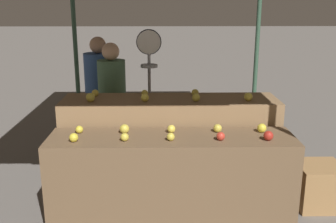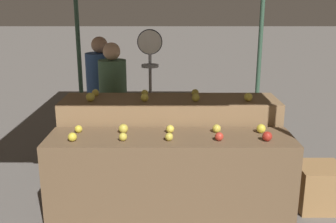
{
  "view_description": "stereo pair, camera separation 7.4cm",
  "coord_description": "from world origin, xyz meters",
  "views": [
    {
      "loc": [
        -0.09,
        -3.33,
        2.01
      ],
      "look_at": [
        -0.03,
        0.3,
        0.99
      ],
      "focal_mm": 42.0,
      "sensor_mm": 36.0,
      "label": 1
    },
    {
      "loc": [
        -0.02,
        -3.33,
        2.01
      ],
      "look_at": [
        -0.03,
        0.3,
        0.99
      ],
      "focal_mm": 42.0,
      "sensor_mm": 36.0,
      "label": 2
    }
  ],
  "objects": [
    {
      "name": "ground_plane",
      "position": [
        0.0,
        0.0,
        0.0
      ],
      "size": [
        60.0,
        60.0,
        0.0
      ],
      "primitive_type": "plane",
      "color": "#66605B"
    },
    {
      "name": "display_counter_front",
      "position": [
        0.0,
        0.0,
        0.42
      ],
      "size": [
        2.22,
        0.55,
        0.84
      ],
      "primitive_type": "cube",
      "color": "brown",
      "rests_on": "ground_plane"
    },
    {
      "name": "display_counter_back",
      "position": [
        0.0,
        0.6,
        0.52
      ],
      "size": [
        2.22,
        0.55,
        1.05
      ],
      "primitive_type": "cube",
      "color": "olive",
      "rests_on": "ground_plane"
    },
    {
      "name": "apple_front_0",
      "position": [
        -0.85,
        -0.12,
        0.88
      ],
      "size": [
        0.08,
        0.08,
        0.08
      ],
      "primitive_type": "sphere",
      "color": "gold",
      "rests_on": "display_counter_front"
    },
    {
      "name": "apple_front_1",
      "position": [
        -0.41,
        -0.11,
        0.88
      ],
      "size": [
        0.07,
        0.07,
        0.07
      ],
      "primitive_type": "sphere",
      "color": "gold",
      "rests_on": "display_counter_front"
    },
    {
      "name": "apple_front_2",
      "position": [
        -0.01,
        -0.11,
        0.88
      ],
      "size": [
        0.07,
        0.07,
        0.07
      ],
      "primitive_type": "sphere",
      "color": "gold",
      "rests_on": "display_counter_front"
    },
    {
      "name": "apple_front_3",
      "position": [
        0.42,
        -0.1,
        0.88
      ],
      "size": [
        0.08,
        0.08,
        0.08
      ],
      "primitive_type": "sphere",
      "color": "red",
      "rests_on": "display_counter_front"
    },
    {
      "name": "apple_front_4",
      "position": [
        0.84,
        -0.11,
        0.89
      ],
      "size": [
        0.09,
        0.09,
        0.09
      ],
      "primitive_type": "sphere",
      "color": "#AD281E",
      "rests_on": "display_counter_front"
    },
    {
      "name": "apple_front_5",
      "position": [
        -0.85,
        0.11,
        0.88
      ],
      "size": [
        0.07,
        0.07,
        0.07
      ],
      "primitive_type": "sphere",
      "color": "gold",
      "rests_on": "display_counter_front"
    },
    {
      "name": "apple_front_6",
      "position": [
        -0.43,
        0.1,
        0.89
      ],
      "size": [
        0.09,
        0.09,
        0.09
      ],
      "primitive_type": "sphere",
      "color": "gold",
      "rests_on": "display_counter_front"
    },
    {
      "name": "apple_front_7",
      "position": [
        0.0,
        0.11,
        0.88
      ],
      "size": [
        0.08,
        0.08,
        0.08
      ],
      "primitive_type": "sphere",
      "color": "yellow",
      "rests_on": "display_counter_front"
    },
    {
      "name": "apple_front_8",
      "position": [
        0.43,
        0.12,
        0.88
      ],
      "size": [
        0.08,
        0.08,
        0.08
      ],
      "primitive_type": "sphere",
      "color": "gold",
      "rests_on": "display_counter_front"
    },
    {
      "name": "apple_front_9",
      "position": [
        0.84,
        0.1,
        0.88
      ],
      "size": [
        0.08,
        0.08,
        0.08
      ],
      "primitive_type": "sphere",
      "color": "gold",
      "rests_on": "display_counter_front"
    },
    {
      "name": "apple_back_0",
      "position": [
        -0.8,
        0.49,
        1.09
      ],
      "size": [
        0.09,
        0.09,
        0.09
      ],
      "primitive_type": "sphere",
      "color": "gold",
      "rests_on": "display_counter_back"
    },
    {
      "name": "apple_back_1",
      "position": [
        -0.25,
        0.49,
        1.09
      ],
      "size": [
        0.08,
        0.08,
        0.08
      ],
      "primitive_type": "sphere",
      "color": "yellow",
      "rests_on": "display_counter_back"
    },
    {
      "name": "apple_back_2",
      "position": [
        0.26,
        0.49,
        1.09
      ],
      "size": [
        0.08,
        0.08,
        0.08
      ],
      "primitive_type": "sphere",
      "color": "gold",
      "rests_on": "display_counter_back"
    },
    {
      "name": "apple_back_3",
      "position": [
        0.79,
        0.5,
        1.09
      ],
      "size": [
        0.09,
        0.09,
        0.09
      ],
      "primitive_type": "sphere",
      "color": "yellow",
      "rests_on": "display_counter_back"
    },
    {
      "name": "apple_back_4",
      "position": [
        -0.79,
        0.71,
        1.08
      ],
      "size": [
        0.07,
        0.07,
        0.07
      ],
      "primitive_type": "sphere",
      "color": "yellow",
      "rests_on": "display_counter_back"
    },
    {
      "name": "apple_back_5",
      "position": [
        -0.27,
        0.71,
        1.08
      ],
      "size": [
        0.07,
        0.07,
        0.07
      ],
      "primitive_type": "sphere",
      "color": "yellow",
      "rests_on": "display_counter_back"
    },
    {
      "name": "apple_back_6",
      "position": [
        0.27,
        0.7,
        1.08
      ],
      "size": [
        0.08,
        0.08,
        0.08
      ],
      "primitive_type": "sphere",
      "color": "gold",
      "rests_on": "display_counter_back"
    },
    {
      "name": "produce_scale",
      "position": [
        -0.23,
        1.24,
        1.25
      ],
      "size": [
        0.29,
        0.2,
        1.71
      ],
      "color": "#99999E",
      "rests_on": "ground_plane"
    },
    {
      "name": "person_vendor_at_scale",
      "position": [
        -0.67,
        1.24,
        0.9
      ],
      "size": [
        0.43,
        0.43,
        1.56
      ],
      "rotation": [
        0.0,
        0.0,
        3.57
      ],
      "color": "#2D2D38",
      "rests_on": "ground_plane"
    },
    {
      "name": "person_customer_left",
      "position": [
        -0.89,
        1.68,
        0.91
      ],
      "size": [
        0.43,
        0.43,
        1.59
      ],
      "rotation": [
        0.0,
        0.0,
        2.99
      ],
      "color": "#2D2D38",
      "rests_on": "ground_plane"
    },
    {
      "name": "wooden_crate_side",
      "position": [
        1.49,
        0.26,
        0.22
      ],
      "size": [
        0.44,
        0.44,
        0.44
      ],
      "primitive_type": "cube",
      "color": "#9E7547",
      "rests_on": "ground_plane"
    }
  ]
}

